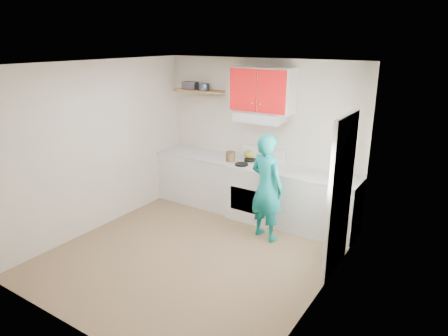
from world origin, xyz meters
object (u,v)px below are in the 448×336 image
Objects in this scene: stove at (255,191)px; tin at (204,87)px; person at (267,187)px; crock at (230,157)px; kettle at (249,154)px.

tin is at bearing 172.50° from stove.
person is at bearing -23.83° from tin.
crock is 0.12× the size of person.
kettle is (0.88, 0.09, -1.10)m from tin.
kettle is 0.12× the size of person.
kettle is at bearing 56.14° from crock.
stove is 4.94× the size of kettle.
kettle is 0.99× the size of crock.
kettle is at bearing -30.68° from person.
crock is 1.10m from person.
person reaches higher than stove.
person is (0.76, -0.81, -0.19)m from kettle.
crock is at bearing -173.02° from stove.
tin reaches higher than crock.
kettle reaches higher than stove.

